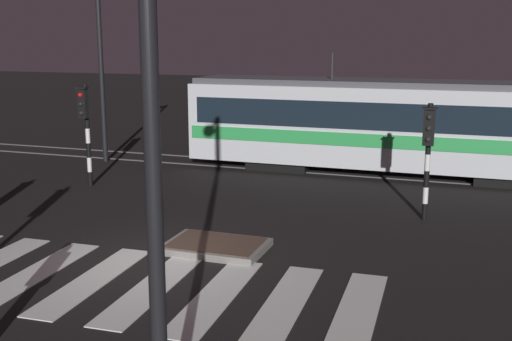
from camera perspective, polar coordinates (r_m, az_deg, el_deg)
name	(u,v)px	position (r m, az deg, el deg)	size (l,w,h in m)	color
ground_plane	(159,259)	(13.94, -8.75, -7.87)	(120.00, 120.00, 0.00)	black
rail_near	(284,171)	(22.51, 2.58, -0.03)	(80.00, 0.12, 0.03)	#59595E
rail_far	(295,163)	(23.86, 3.56, 0.65)	(80.00, 0.12, 0.03)	#59595E
crosswalk_zebra	(122,284)	(12.71, -11.97, -9.96)	(9.92, 4.06, 0.02)	silver
traffic_island	(216,246)	(14.32, -3.62, -6.83)	(2.22, 1.53, 0.18)	slate
traffic_light_corner_far_right	(428,145)	(16.68, 15.26, 2.27)	(0.36, 0.42, 3.05)	black
traffic_light_corner_far_left	(85,120)	(20.52, -15.14, 4.44)	(0.36, 0.42, 3.26)	black
street_lamp_trackside_left	(96,47)	(24.33, -14.21, 10.73)	(0.44, 1.21, 6.74)	black
street_lamp_near_kerb	(136,51)	(6.11, -10.74, 10.53)	(0.44, 1.21, 7.22)	black
tram	(391,125)	(22.19, 12.11, 4.07)	(14.28, 2.58, 4.15)	silver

